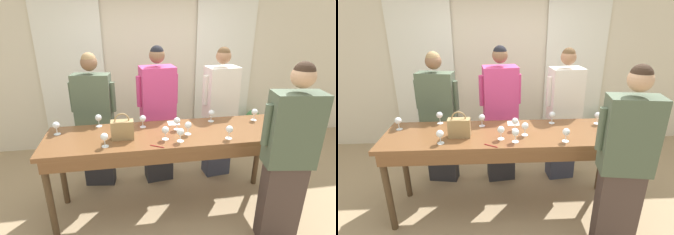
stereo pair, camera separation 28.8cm
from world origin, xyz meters
The scene contains 26 objects.
ground_plane centered at (0.00, 0.00, 0.00)m, with size 18.00×18.00×0.00m, color tan.
wall_back centered at (0.00, 1.86, 1.40)m, with size 12.00×0.06×2.80m.
curtain_panel_left centered at (-1.28, 1.80, 1.34)m, with size 1.01×0.03×2.69m.
curtain_panel_right centered at (1.28, 1.80, 1.34)m, with size 1.01×0.03×2.69m.
tasting_bar centered at (0.00, -0.03, 0.90)m, with size 2.66×0.72×1.00m.
wine_bottle centered at (1.20, -0.18, 1.12)m, with size 0.07×0.07×0.32m.
handbag centered at (-0.50, -0.07, 1.11)m, with size 0.23×0.11×0.28m.
wine_glass_front_left centered at (0.08, -0.23, 1.10)m, with size 0.08×0.08×0.14m.
wine_glass_front_mid centered at (-1.20, 0.15, 1.10)m, with size 0.08×0.08×0.14m.
wine_glass_front_right centered at (1.24, -0.31, 1.10)m, with size 0.08×0.08×0.14m.
wine_glass_center_left centered at (0.59, -0.25, 1.10)m, with size 0.08×0.08×0.14m.
wine_glass_center_mid centered at (0.10, 0.07, 1.10)m, with size 0.08×0.08×0.14m.
wine_glass_center_right centered at (-0.27, 0.20, 1.10)m, with size 0.08×0.08×0.14m.
wine_glass_back_left centered at (-0.67, -0.22, 1.10)m, with size 0.08×0.08×0.14m.
wine_glass_back_mid centered at (0.19, -0.07, 1.10)m, with size 0.08×0.08×0.14m.
wine_glass_back_right centered at (-0.77, 0.31, 1.10)m, with size 0.08×0.08×0.14m.
wine_glass_near_host centered at (1.09, 0.19, 1.10)m, with size 0.08×0.08×0.14m.
wine_glass_by_bottle centered at (0.56, 0.24, 1.10)m, with size 0.08×0.08×0.14m.
wine_glass_by_handbag centered at (-0.07, -0.16, 1.10)m, with size 0.08×0.08×0.14m.
napkin centered at (0.10, 0.25, 1.01)m, with size 0.14×0.14×0.00m.
pen centered at (-0.17, -0.31, 1.01)m, with size 0.13×0.08×0.01m.
guest_olive_jacket centered at (-0.86, 0.65, 0.93)m, with size 0.57×0.27×1.80m.
guest_pink_top centered at (-0.04, 0.65, 0.94)m, with size 0.55×0.33×1.87m.
guest_cream_sweater centered at (0.81, 0.65, 0.93)m, with size 0.53×0.32×1.84m.
host_pouring centered at (1.02, -0.64, 0.95)m, with size 0.56×0.29×1.86m.
potted_plant centered at (1.80, 1.54, 0.32)m, with size 0.27×0.27×0.61m.
Camera 2 is at (-0.15, -2.61, 2.21)m, focal length 28.00 mm.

